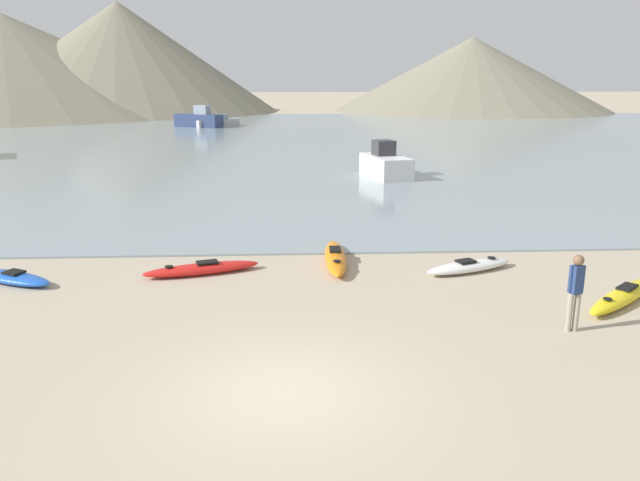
{
  "coord_description": "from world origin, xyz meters",
  "views": [
    {
      "loc": [
        0.1,
        -9.6,
        5.21
      ],
      "look_at": [
        1.01,
        8.15,
        0.5
      ],
      "focal_mm": 35.0,
      "sensor_mm": 36.0,
      "label": 1
    }
  ],
  "objects_px": {
    "kayak_on_sand_3": "(469,266)",
    "kayak_on_sand_2": "(335,257)",
    "kayak_on_sand_0": "(202,269)",
    "moored_boat_1": "(386,164)",
    "kayak_on_sand_1": "(11,277)",
    "moored_boat_0": "(199,119)",
    "person_near_foreground": "(576,288)",
    "moored_boat_3": "(217,122)",
    "kayak_on_sand_4": "(623,296)"
  },
  "relations": [
    {
      "from": "kayak_on_sand_3",
      "to": "kayak_on_sand_2",
      "type": "bearing_deg",
      "value": 165.3
    },
    {
      "from": "kayak_on_sand_0",
      "to": "moored_boat_1",
      "type": "bearing_deg",
      "value": 64.99
    },
    {
      "from": "moored_boat_1",
      "to": "kayak_on_sand_1",
      "type": "bearing_deg",
      "value": -126.78
    },
    {
      "from": "kayak_on_sand_3",
      "to": "moored_boat_1",
      "type": "distance_m",
      "value": 16.17
    },
    {
      "from": "kayak_on_sand_1",
      "to": "moored_boat_0",
      "type": "xyz_separation_m",
      "value": [
        -1.91,
        50.17,
        0.69
      ]
    },
    {
      "from": "kayak_on_sand_1",
      "to": "moored_boat_0",
      "type": "distance_m",
      "value": 50.21
    },
    {
      "from": "kayak_on_sand_0",
      "to": "person_near_foreground",
      "type": "relative_size",
      "value": 1.91
    },
    {
      "from": "moored_boat_3",
      "to": "kayak_on_sand_1",
      "type": "bearing_deg",
      "value": -89.87
    },
    {
      "from": "kayak_on_sand_1",
      "to": "kayak_on_sand_2",
      "type": "height_order",
      "value": "kayak_on_sand_2"
    },
    {
      "from": "kayak_on_sand_0",
      "to": "kayak_on_sand_2",
      "type": "relative_size",
      "value": 0.92
    },
    {
      "from": "person_near_foreground",
      "to": "moored_boat_0",
      "type": "xyz_separation_m",
      "value": [
        -15.06,
        54.01,
        -0.12
      ]
    },
    {
      "from": "moored_boat_0",
      "to": "moored_boat_3",
      "type": "height_order",
      "value": "moored_boat_0"
    },
    {
      "from": "person_near_foreground",
      "to": "moored_boat_1",
      "type": "xyz_separation_m",
      "value": [
        -0.83,
        20.33,
        -0.24
      ]
    },
    {
      "from": "kayak_on_sand_3",
      "to": "person_near_foreground",
      "type": "xyz_separation_m",
      "value": [
        0.99,
        -4.17,
        0.81
      ]
    },
    {
      "from": "kayak_on_sand_3",
      "to": "moored_boat_3",
      "type": "height_order",
      "value": "moored_boat_3"
    },
    {
      "from": "kayak_on_sand_1",
      "to": "moored_boat_3",
      "type": "distance_m",
      "value": 50.8
    },
    {
      "from": "kayak_on_sand_1",
      "to": "kayak_on_sand_4",
      "type": "relative_size",
      "value": 0.89
    },
    {
      "from": "moored_boat_3",
      "to": "person_near_foreground",
      "type": "bearing_deg",
      "value": -76.35
    },
    {
      "from": "kayak_on_sand_3",
      "to": "moored_boat_3",
      "type": "bearing_deg",
      "value": 103.67
    },
    {
      "from": "kayak_on_sand_3",
      "to": "moored_boat_0",
      "type": "relative_size",
      "value": 0.53
    },
    {
      "from": "person_near_foreground",
      "to": "kayak_on_sand_4",
      "type": "bearing_deg",
      "value": 39.34
    },
    {
      "from": "kayak_on_sand_1",
      "to": "moored_boat_3",
      "type": "relative_size",
      "value": 0.58
    },
    {
      "from": "person_near_foreground",
      "to": "moored_boat_1",
      "type": "distance_m",
      "value": 20.35
    },
    {
      "from": "kayak_on_sand_4",
      "to": "person_near_foreground",
      "type": "height_order",
      "value": "person_near_foreground"
    },
    {
      "from": "kayak_on_sand_3",
      "to": "person_near_foreground",
      "type": "height_order",
      "value": "person_near_foreground"
    },
    {
      "from": "kayak_on_sand_1",
      "to": "moored_boat_3",
      "type": "height_order",
      "value": "moored_boat_3"
    },
    {
      "from": "kayak_on_sand_0",
      "to": "kayak_on_sand_1",
      "type": "xyz_separation_m",
      "value": [
        -4.85,
        -0.48,
        -0.01
      ]
    },
    {
      "from": "kayak_on_sand_4",
      "to": "moored_boat_1",
      "type": "bearing_deg",
      "value": 98.6
    },
    {
      "from": "kayak_on_sand_2",
      "to": "moored_boat_3",
      "type": "distance_m",
      "value": 50.28
    },
    {
      "from": "person_near_foreground",
      "to": "moored_boat_3",
      "type": "height_order",
      "value": "person_near_foreground"
    },
    {
      "from": "kayak_on_sand_4",
      "to": "person_near_foreground",
      "type": "relative_size",
      "value": 1.81
    },
    {
      "from": "kayak_on_sand_3",
      "to": "person_near_foreground",
      "type": "relative_size",
      "value": 1.67
    },
    {
      "from": "moored_boat_0",
      "to": "moored_boat_3",
      "type": "relative_size",
      "value": 1.13
    },
    {
      "from": "moored_boat_0",
      "to": "moored_boat_3",
      "type": "bearing_deg",
      "value": 19.44
    },
    {
      "from": "kayak_on_sand_0",
      "to": "kayak_on_sand_2",
      "type": "xyz_separation_m",
      "value": [
        3.69,
        0.79,
        0.03
      ]
    },
    {
      "from": "moored_boat_3",
      "to": "moored_boat_0",
      "type": "bearing_deg",
      "value": -160.56
    },
    {
      "from": "kayak_on_sand_0",
      "to": "kayak_on_sand_3",
      "type": "relative_size",
      "value": 1.15
    },
    {
      "from": "kayak_on_sand_0",
      "to": "kayak_on_sand_1",
      "type": "bearing_deg",
      "value": -174.36
    },
    {
      "from": "kayak_on_sand_2",
      "to": "moored_boat_1",
      "type": "relative_size",
      "value": 0.89
    },
    {
      "from": "person_near_foreground",
      "to": "moored_boat_1",
      "type": "bearing_deg",
      "value": 92.33
    },
    {
      "from": "kayak_on_sand_0",
      "to": "kayak_on_sand_2",
      "type": "distance_m",
      "value": 3.78
    },
    {
      "from": "kayak_on_sand_3",
      "to": "kayak_on_sand_4",
      "type": "relative_size",
      "value": 0.92
    },
    {
      "from": "moored_boat_3",
      "to": "kayak_on_sand_4",
      "type": "bearing_deg",
      "value": -73.93
    },
    {
      "from": "kayak_on_sand_2",
      "to": "kayak_on_sand_3",
      "type": "relative_size",
      "value": 1.25
    },
    {
      "from": "kayak_on_sand_2",
      "to": "moored_boat_0",
      "type": "xyz_separation_m",
      "value": [
        -10.46,
        48.9,
        0.66
      ]
    },
    {
      "from": "moored_boat_0",
      "to": "moored_boat_1",
      "type": "xyz_separation_m",
      "value": [
        14.23,
        -33.68,
        -0.12
      ]
    },
    {
      "from": "kayak_on_sand_1",
      "to": "kayak_on_sand_4",
      "type": "distance_m",
      "value": 15.31
    },
    {
      "from": "kayak_on_sand_3",
      "to": "moored_boat_1",
      "type": "height_order",
      "value": "moored_boat_1"
    },
    {
      "from": "kayak_on_sand_4",
      "to": "kayak_on_sand_0",
      "type": "bearing_deg",
      "value": 165.38
    },
    {
      "from": "person_near_foreground",
      "to": "moored_boat_3",
      "type": "relative_size",
      "value": 0.36
    }
  ]
}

